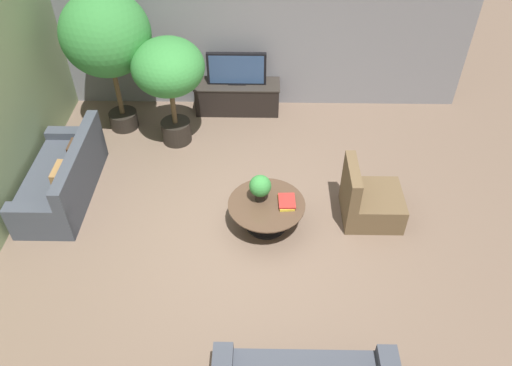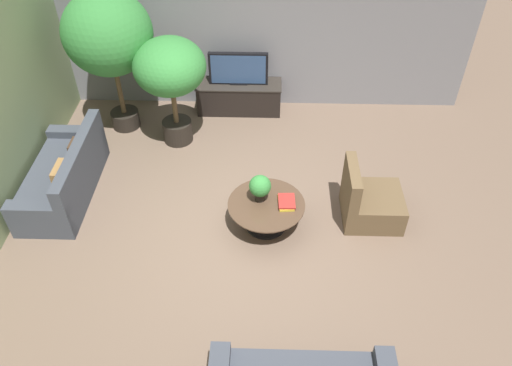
{
  "view_description": "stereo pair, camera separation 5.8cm",
  "coord_description": "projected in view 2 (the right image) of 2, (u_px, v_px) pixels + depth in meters",
  "views": [
    {
      "loc": [
        0.23,
        -4.64,
        5.04
      ],
      "look_at": [
        0.14,
        0.36,
        0.55
      ],
      "focal_mm": 35.0,
      "sensor_mm": 36.0,
      "label": 1
    },
    {
      "loc": [
        0.29,
        -4.64,
        5.04
      ],
      "look_at": [
        0.14,
        0.36,
        0.55
      ],
      "focal_mm": 35.0,
      "sensor_mm": 36.0,
      "label": 2
    }
  ],
  "objects": [
    {
      "name": "back_wall_stone",
      "position": [
        252.0,
        23.0,
        8.25
      ],
      "size": [
        7.4,
        0.12,
        3.0
      ],
      "primitive_type": "cube",
      "color": "slate",
      "rests_on": "ground"
    },
    {
      "name": "ground_plane",
      "position": [
        245.0,
        230.0,
        6.82
      ],
      "size": [
        24.0,
        24.0,
        0.0
      ],
      "primitive_type": "plane",
      "color": "brown"
    },
    {
      "name": "remote_black",
      "position": [
        260.0,
        185.0,
        6.9
      ],
      "size": [
        0.13,
        0.15,
        0.02
      ],
      "primitive_type": "cube",
      "rotation": [
        0.0,
        0.0,
        -0.67
      ],
      "color": "black",
      "rests_on": "coffee_table"
    },
    {
      "name": "coffee_table",
      "position": [
        266.0,
        210.0,
        6.71
      ],
      "size": [
        1.04,
        1.04,
        0.4
      ],
      "color": "black",
      "rests_on": "ground"
    },
    {
      "name": "book_stack",
      "position": [
        286.0,
        202.0,
        6.62
      ],
      "size": [
        0.24,
        0.33,
        0.06
      ],
      "color": "gold",
      "rests_on": "coffee_table"
    },
    {
      "name": "potted_palm_corner",
      "position": [
        170.0,
        72.0,
        7.51
      ],
      "size": [
        1.1,
        1.1,
        1.79
      ],
      "color": "black",
      "rests_on": "ground"
    },
    {
      "name": "couch_by_wall",
      "position": [
        64.0,
        177.0,
        7.21
      ],
      "size": [
        0.84,
        1.88,
        0.84
      ],
      "rotation": [
        0.0,
        0.0,
        -1.57
      ],
      "color": "#3D424C",
      "rests_on": "ground"
    },
    {
      "name": "armchair_wicker",
      "position": [
        369.0,
        202.0,
        6.84
      ],
      "size": [
        0.8,
        0.76,
        0.86
      ],
      "rotation": [
        0.0,
        0.0,
        1.57
      ],
      "color": "brown",
      "rests_on": "ground"
    },
    {
      "name": "potted_palm_tall",
      "position": [
        108.0,
        36.0,
        7.55
      ],
      "size": [
        1.37,
        1.37,
        2.34
      ],
      "color": "black",
      "rests_on": "ground"
    },
    {
      "name": "media_console",
      "position": [
        239.0,
        96.0,
        8.83
      ],
      "size": [
        1.49,
        0.5,
        0.55
      ],
      "color": "black",
      "rests_on": "ground"
    },
    {
      "name": "television",
      "position": [
        238.0,
        69.0,
        8.46
      ],
      "size": [
        1.01,
        0.13,
        0.58
      ],
      "color": "black",
      "rests_on": "media_console"
    },
    {
      "name": "potted_plant_tabletop",
      "position": [
        260.0,
        187.0,
        6.54
      ],
      "size": [
        0.29,
        0.29,
        0.39
      ],
      "color": "black",
      "rests_on": "coffee_table"
    }
  ]
}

